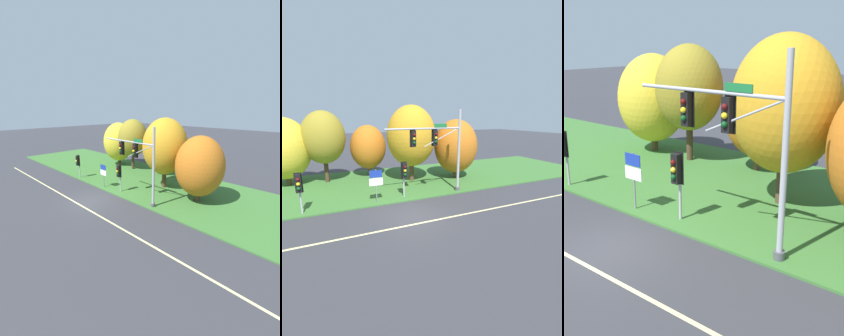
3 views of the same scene
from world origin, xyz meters
TOP-DOWN VIEW (x-y plane):
  - ground_plane at (0.00, 0.00)m, footprint 160.00×160.00m
  - lane_stripe at (0.00, -1.20)m, footprint 36.00×0.16m
  - grass_verge at (0.00, 8.25)m, footprint 48.00×11.50m
  - traffic_signal_mast at (3.61, 3.08)m, footprint 6.55×0.49m
  - pedestrian_signal_near_kerb at (-6.75, 2.86)m, footprint 0.46×0.55m
  - pedestrian_signal_further_along at (0.54, 3.27)m, footprint 0.46×0.55m
  - route_sign_post at (-1.75, 3.01)m, footprint 1.00×0.08m
  - tree_nearest_road at (-8.38, 10.72)m, footprint 4.52×4.52m
  - tree_left_of_mast at (-5.04, 10.45)m, footprint 4.03×4.03m
  - tree_behind_signpost at (-0.74, 11.28)m, footprint 3.73×3.73m
  - tree_mid_verge at (2.83, 7.68)m, footprint 4.74×4.74m
  - tree_tall_centre at (7.44, 6.93)m, footprint 4.40×4.40m

SIDE VIEW (x-z plane):
  - ground_plane at x=0.00m, z-range 0.00..0.00m
  - lane_stripe at x=0.00m, z-range 0.00..0.01m
  - grass_verge at x=0.00m, z-range 0.00..0.10m
  - route_sign_post at x=-1.75m, z-range 0.52..3.06m
  - pedestrian_signal_near_kerb at x=-6.75m, z-range 0.69..3.52m
  - pedestrian_signal_further_along at x=0.54m, z-range 0.72..3.61m
  - tree_behind_signpost at x=-0.74m, z-range 0.49..5.95m
  - tree_tall_centre at x=7.44m, z-range 0.37..6.44m
  - tree_nearest_road at x=-8.38m, z-range 0.41..6.69m
  - traffic_signal_mast at x=3.61m, z-range 0.74..7.63m
  - tree_left_of_mast at x=-5.04m, z-range 1.01..7.90m
  - tree_mid_verge at x=2.83m, z-range 0.83..8.26m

